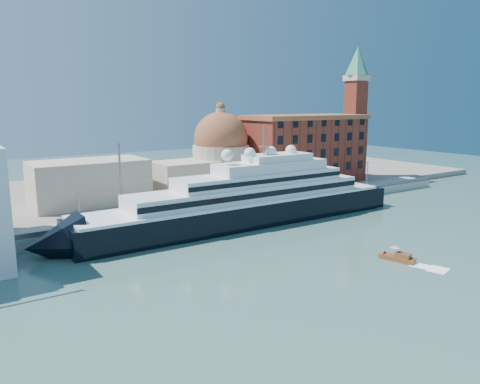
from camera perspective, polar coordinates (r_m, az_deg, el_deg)
ground at (r=93.14m, az=4.87°, el=-7.54°), size 400.00×400.00×0.00m
quay at (r=120.18m, az=-5.27°, el=-2.70°), size 180.00×10.00×2.50m
land at (r=156.76m, az=-12.45°, el=0.19°), size 260.00×72.00×2.00m
quay_fence at (r=115.92m, az=-4.22°, el=-2.25°), size 180.00×0.10×1.20m
superyacht at (r=112.13m, az=-0.80°, el=-1.75°), size 94.07×13.04×28.11m
water_taxi at (r=93.56m, az=18.76°, el=-7.54°), size 3.77×6.71×3.02m
warehouse at (r=162.45m, az=7.90°, el=5.27°), size 43.00×19.00×23.25m
campanile at (r=178.55m, az=13.90°, el=10.36°), size 8.40×8.40×47.00m
church at (r=142.07m, az=-7.65°, el=3.31°), size 66.00×18.00×25.50m
lamp_posts at (r=111.52m, az=-10.65°, el=0.60°), size 120.80×2.40×18.00m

